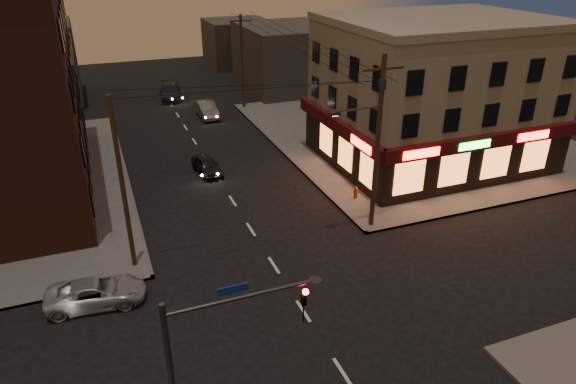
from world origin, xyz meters
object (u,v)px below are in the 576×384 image
sedan_far (170,92)px  sedan_mid (207,110)px  suv_cross (96,293)px  sedan_near (207,165)px  fire_hydrant (356,192)px

sedan_far → sedan_mid: bearing=-67.7°
suv_cross → sedan_mid: bearing=-17.5°
suv_cross → sedan_near: sedan_near is taller
sedan_mid → sedan_near: bearing=-105.0°
suv_cross → sedan_far: bearing=-9.2°
sedan_mid → fire_hydrant: bearing=-78.7°
sedan_far → fire_hydrant: 29.83m
sedan_near → sedan_far: bearing=80.7°
sedan_near → sedan_far: size_ratio=0.70×
sedan_near → sedan_mid: sedan_mid is taller
suv_cross → fire_hydrant: size_ratio=5.58×
suv_cross → sedan_far: sedan_far is taller
sedan_mid → sedan_far: 8.11m
sedan_near → sedan_mid: bearing=70.2°
sedan_mid → suv_cross: bearing=-115.3°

